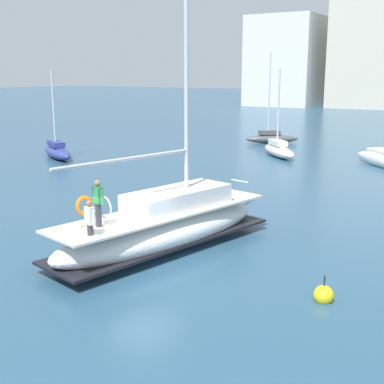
# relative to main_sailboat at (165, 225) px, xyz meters

# --- Properties ---
(ground_plane) EXTENTS (400.00, 400.00, 0.00)m
(ground_plane) POSITION_rel_main_sailboat_xyz_m (0.23, -1.91, -0.91)
(ground_plane) COLOR #284C66
(main_sailboat) EXTENTS (4.47, 9.89, 13.53)m
(main_sailboat) POSITION_rel_main_sailboat_xyz_m (0.00, 0.00, 0.00)
(main_sailboat) COLOR white
(main_sailboat) RESTS_ON ground
(moored_cutter_left) EXTENTS (5.51, 3.84, 6.72)m
(moored_cutter_left) POSITION_rel_main_sailboat_xyz_m (-19.23, 13.26, -0.35)
(moored_cutter_left) COLOR navy
(moored_cutter_left) RESTS_ON ground
(moored_cutter_right) EXTENTS (4.72, 3.86, 8.31)m
(moored_cutter_right) POSITION_rel_main_sailboat_xyz_m (-8.68, 30.36, -0.35)
(moored_cutter_right) COLOR #4C4C51
(moored_cutter_right) RESTS_ON ground
(moored_ketch_distant) EXTENTS (4.68, 4.84, 6.80)m
(moored_ketch_distant) POSITION_rel_main_sailboat_xyz_m (-4.92, 22.99, -0.35)
(moored_ketch_distant) COLOR white
(moored_ketch_distant) RESTS_ON ground
(mooring_buoy) EXTENTS (0.59, 0.59, 0.89)m
(mooring_buoy) POSITION_rel_main_sailboat_xyz_m (6.50, -1.43, -0.74)
(mooring_buoy) COLOR yellow
(mooring_buoy) RESTS_ON ground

